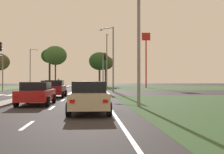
% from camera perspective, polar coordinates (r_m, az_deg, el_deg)
% --- Properties ---
extents(ground_plane, '(200.00, 200.00, 0.00)m').
position_cam_1_polar(ground_plane, '(35.38, -13.86, -3.29)').
color(ground_plane, '#282628').
extents(grass_verge_far_right, '(35.00, 35.00, 0.01)m').
position_cam_1_polar(grass_verge_far_right, '(62.58, 13.93, -2.15)').
color(grass_verge_far_right, '#2D4C28').
rests_on(grass_verge_far_right, ground).
extents(median_island_far, '(1.20, 36.00, 0.14)m').
position_cam_1_polar(median_island_far, '(60.16, -9.97, -2.16)').
color(median_island_far, gray).
rests_on(median_island_far, ground).
extents(lane_dash_near, '(0.14, 2.00, 0.01)m').
position_cam_1_polar(lane_dash_near, '(10.10, -17.65, -9.81)').
color(lane_dash_near, silver).
rests_on(lane_dash_near, ground).
extents(lane_dash_second, '(0.14, 2.00, 0.01)m').
position_cam_1_polar(lane_dash_second, '(15.96, -12.69, -6.46)').
color(lane_dash_second, silver).
rests_on(lane_dash_second, ground).
extents(lane_dash_third, '(0.14, 2.00, 0.01)m').
position_cam_1_polar(lane_dash_third, '(21.89, -10.44, -4.89)').
color(lane_dash_third, silver).
rests_on(lane_dash_third, ground).
extents(lane_dash_fourth, '(0.14, 2.00, 0.01)m').
position_cam_1_polar(lane_dash_fourth, '(27.85, -9.15, -4.00)').
color(lane_dash_fourth, silver).
rests_on(lane_dash_fourth, ground).
extents(lane_dash_fifth, '(0.14, 2.00, 0.01)m').
position_cam_1_polar(lane_dash_fifth, '(33.83, -8.32, -3.41)').
color(lane_dash_fifth, silver).
rests_on(lane_dash_fifth, ground).
extents(edge_line_right, '(0.14, 24.00, 0.01)m').
position_cam_1_polar(edge_line_right, '(16.98, -0.79, -6.13)').
color(edge_line_right, silver).
rests_on(edge_line_right, ground).
extents(stop_bar_near, '(6.40, 0.50, 0.01)m').
position_cam_1_polar(stop_bar_near, '(27.98, -8.51, -3.98)').
color(stop_bar_near, silver).
rests_on(stop_bar_near, ground).
extents(crosswalk_bar_third, '(0.70, 2.80, 0.01)m').
position_cam_1_polar(crosswalk_bar_third, '(31.30, -22.88, -3.58)').
color(crosswalk_bar_third, silver).
rests_on(crosswalk_bar_third, ground).
extents(crosswalk_bar_fourth, '(0.70, 2.80, 0.01)m').
position_cam_1_polar(crosswalk_bar_fourth, '(30.96, -20.85, -3.63)').
color(crosswalk_bar_fourth, silver).
rests_on(crosswalk_bar_fourth, ground).
extents(crosswalk_bar_fifth, '(0.70, 2.80, 0.01)m').
position_cam_1_polar(crosswalk_bar_fifth, '(30.66, -18.79, -3.66)').
color(crosswalk_bar_fifth, silver).
rests_on(crosswalk_bar_fifth, ground).
extents(crosswalk_bar_sixth, '(0.70, 2.80, 0.01)m').
position_cam_1_polar(crosswalk_bar_sixth, '(30.39, -16.68, -3.70)').
color(crosswalk_bar_sixth, silver).
rests_on(crosswalk_bar_sixth, ground).
extents(crosswalk_bar_seventh, '(0.70, 2.80, 0.01)m').
position_cam_1_polar(crosswalk_bar_seventh, '(30.17, -14.54, -3.73)').
color(crosswalk_bar_seventh, silver).
rests_on(crosswalk_bar_seventh, ground).
extents(car_red_near, '(2.07, 4.46, 1.50)m').
position_cam_1_polar(car_red_near, '(18.13, -15.81, -3.34)').
color(car_red_near, '#A31919').
rests_on(car_red_near, ground).
extents(car_navy_third, '(2.06, 4.27, 1.52)m').
position_cam_1_polar(car_navy_third, '(24.80, -4.68, -2.63)').
color(car_navy_third, '#161E47').
rests_on(car_navy_third, ground).
extents(car_black_fourth, '(1.97, 4.14, 1.56)m').
position_cam_1_polar(car_black_fourth, '(49.75, -13.93, -1.62)').
color(car_black_fourth, black).
rests_on(car_black_fourth, ground).
extents(car_silver_fifth, '(2.02, 4.51, 1.54)m').
position_cam_1_polar(car_silver_fifth, '(59.98, -12.34, -1.47)').
color(car_silver_fifth, '#B7B7BC').
rests_on(car_silver_fifth, ground).
extents(car_beige_sixth, '(2.02, 4.58, 1.55)m').
position_cam_1_polar(car_beige_sixth, '(13.30, -4.88, -4.22)').
color(car_beige_sixth, '#BCAD8E').
rests_on(car_beige_sixth, ground).
extents(car_maroon_seventh, '(1.98, 4.24, 1.62)m').
position_cam_1_polar(car_maroon_seventh, '(25.82, -12.10, -2.44)').
color(car_maroon_seventh, maroon).
rests_on(car_maroon_seventh, ground).
extents(traffic_signal_far_right, '(0.32, 5.69, 5.58)m').
position_cam_1_polar(traffic_signal_far_right, '(39.47, -1.79, 2.64)').
color(traffic_signal_far_right, gray).
rests_on(traffic_signal_far_right, ground).
extents(street_lamp_near, '(2.29, 0.65, 9.04)m').
position_cam_1_polar(street_lamp_near, '(16.78, 5.06, 11.17)').
color(street_lamp_near, gray).
rests_on(street_lamp_near, ground).
extents(street_lamp_second, '(1.98, 1.42, 8.71)m').
position_cam_1_polar(street_lamp_second, '(35.61, -0.02, 4.59)').
color(street_lamp_second, gray).
rests_on(street_lamp_second, ground).
extents(street_lamp_third, '(0.56, 2.29, 10.04)m').
position_cam_1_polar(street_lamp_third, '(49.88, -1.11, 3.86)').
color(street_lamp_third, gray).
rests_on(street_lamp_third, ground).
extents(street_lamp_fourth, '(1.99, 0.36, 9.06)m').
position_cam_1_polar(street_lamp_fourth, '(66.10, -16.95, 2.30)').
color(street_lamp_fourth, gray).
rests_on(street_lamp_fourth, ground).
extents(pedestrian_at_median, '(0.34, 0.34, 1.82)m').
position_cam_1_polar(pedestrian_at_median, '(47.19, -11.34, -1.13)').
color(pedestrian_at_median, maroon).
rests_on(pedestrian_at_median, median_island_far).
extents(fastfood_pole_sign, '(1.80, 0.40, 11.75)m').
position_cam_1_polar(fastfood_pole_sign, '(57.75, 7.28, 6.22)').
color(fastfood_pole_sign, red).
rests_on(fastfood_pole_sign, ground).
extents(treeline_third, '(4.28, 4.28, 9.62)m').
position_cam_1_polar(treeline_third, '(69.70, -13.18, 4.33)').
color(treeline_third, '#423323').
rests_on(treeline_third, ground).
extents(treeline_fourth, '(5.38, 5.38, 9.83)m').
position_cam_1_polar(treeline_fourth, '(65.20, -11.99, 4.52)').
color(treeline_fourth, '#423323').
rests_on(treeline_fourth, ground).
extents(treeline_fifth, '(5.13, 5.13, 8.44)m').
position_cam_1_polar(treeline_fifth, '(64.66, -2.68, 3.39)').
color(treeline_fifth, '#423323').
rests_on(treeline_fifth, ground).
extents(treeline_sixth, '(4.20, 4.20, 7.92)m').
position_cam_1_polar(treeline_sixth, '(69.26, -1.40, 3.02)').
color(treeline_sixth, '#423323').
rests_on(treeline_sixth, ground).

